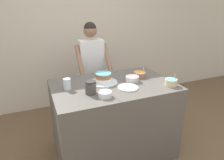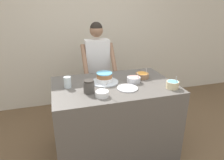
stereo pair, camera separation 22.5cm
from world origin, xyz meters
name	(u,v)px [view 1 (the left image)]	position (x,y,z in m)	size (l,w,h in m)	color
wall_back	(79,35)	(0.00, 2.05, 1.30)	(10.00, 0.05, 2.60)	beige
counter	(113,119)	(0.00, 0.46, 0.47)	(1.41, 0.92, 0.94)	#5B5651
person_baker	(92,65)	(-0.03, 1.24, 0.97)	(0.48, 0.44, 1.59)	#2D2D38
cake	(103,79)	(-0.09, 0.55, 0.99)	(0.33, 0.33, 0.12)	silver
frosting_bowl_pink	(132,79)	(0.25, 0.46, 0.98)	(0.16, 0.16, 0.14)	silver
frosting_bowl_orange	(139,74)	(0.40, 0.56, 0.98)	(0.17, 0.17, 0.14)	#936B4C
frosting_bowl_blue	(171,82)	(0.59, 0.16, 0.99)	(0.14, 0.14, 0.16)	beige
frosting_bowl_white	(105,94)	(-0.21, 0.18, 0.98)	(0.14, 0.14, 0.17)	white
drinking_glass	(67,84)	(-0.52, 0.51, 1.01)	(0.08, 0.08, 0.12)	silver
ceramic_plate	(128,88)	(0.11, 0.29, 0.95)	(0.23, 0.23, 0.01)	silver
stoneware_jar	(91,88)	(-0.32, 0.31, 1.01)	(0.12, 0.12, 0.14)	#4C4742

